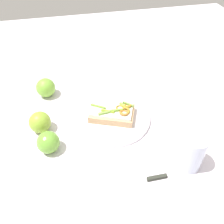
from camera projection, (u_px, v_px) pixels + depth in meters
name	position (u px, v px, depth m)	size (l,w,h in m)	color
ground_plane	(112.00, 119.00, 0.87)	(2.00, 2.00, 0.00)	silver
plate	(112.00, 117.00, 0.87)	(0.27, 0.27, 0.01)	white
sandwich	(113.00, 112.00, 0.85)	(0.15, 0.18, 0.05)	tan
apple_0	(40.00, 122.00, 0.81)	(0.07, 0.07, 0.07)	#8AB033
apple_1	(48.00, 142.00, 0.75)	(0.07, 0.07, 0.07)	#69A836
apple_2	(46.00, 88.00, 0.95)	(0.08, 0.08, 0.08)	#75B137
drinking_glass	(192.00, 151.00, 0.69)	(0.08, 0.08, 0.12)	silver
knife	(152.00, 179.00, 0.69)	(0.01, 0.12, 0.01)	silver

